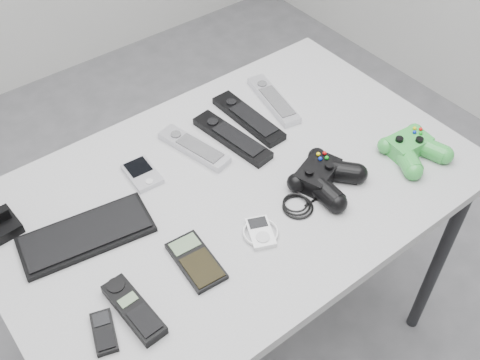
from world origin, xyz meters
TOP-DOWN VIEW (x-y plane):
  - floor at (0.00, 0.00)m, footprint 3.50×3.50m
  - desk at (0.10, -0.07)m, footprint 1.16×0.75m
  - pda_keyboard at (-0.26, 0.00)m, footprint 0.31×0.17m
  - pda at (-0.06, 0.09)m, footprint 0.07×0.11m
  - remote_silver_a at (0.09, 0.09)m, footprint 0.10×0.21m
  - remote_black_a at (0.19, 0.06)m, footprint 0.09×0.25m
  - remote_black_b at (0.27, 0.09)m, footprint 0.07×0.24m
  - remote_silver_b at (0.38, 0.11)m, footprint 0.10×0.23m
  - mobile_phone at (-0.34, -0.23)m, footprint 0.07×0.10m
  - cordless_handset at (-0.27, -0.23)m, footprint 0.06×0.17m
  - calculator at (-0.11, -0.20)m, footprint 0.08×0.15m
  - mp3_player at (0.05, -0.23)m, footprint 0.11×0.11m
  - controller_black at (0.27, -0.20)m, footprint 0.32×0.25m
  - controller_green at (0.52, -0.26)m, footprint 0.17×0.18m

SIDE VIEW (x-z plane):
  - floor at x=0.00m, z-range 0.00..0.00m
  - desk at x=0.10m, z-range 0.32..1.10m
  - calculator at x=-0.11m, z-range 0.78..0.79m
  - mp3_player at x=0.05m, z-range 0.78..0.80m
  - mobile_phone at x=-0.34m, z-range 0.78..0.80m
  - pda at x=-0.06m, z-range 0.78..0.80m
  - pda_keyboard at x=-0.26m, z-range 0.78..0.80m
  - remote_silver_b at x=0.38m, z-range 0.78..0.80m
  - remote_silver_a at x=0.09m, z-range 0.78..0.80m
  - remote_black_b at x=0.27m, z-range 0.78..0.80m
  - remote_black_a at x=0.19m, z-range 0.78..0.80m
  - cordless_handset at x=-0.27m, z-range 0.78..0.81m
  - controller_green at x=0.52m, z-range 0.78..0.83m
  - controller_black at x=0.27m, z-range 0.78..0.83m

